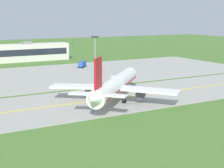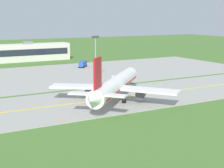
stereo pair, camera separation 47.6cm
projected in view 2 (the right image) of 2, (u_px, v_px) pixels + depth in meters
ground_plane at (99, 101)px, 87.54m from camera, size 500.00×500.00×0.00m
taxiway_strip at (99, 100)px, 87.53m from camera, size 240.00×28.00×0.10m
apron_pad at (72, 74)px, 128.38m from camera, size 140.00×52.00×0.10m
taxiway_centreline at (99, 100)px, 87.52m from camera, size 220.00×0.60×0.01m
airplane_lead at (115, 85)px, 86.05m from camera, size 30.91×31.54×12.70m
service_truck_baggage at (83, 64)px, 144.67m from camera, size 5.38×5.94×2.60m
service_truck_fuel at (124, 75)px, 118.14m from camera, size 6.64×4.68×2.59m
terminal_building at (0, 54)px, 159.31m from camera, size 66.16×8.40×9.37m
apron_light_mast at (96, 52)px, 114.66m from camera, size 2.40×0.50×14.70m
traffic_cone_near_edge at (63, 120)px, 70.39m from camera, size 0.44×0.44×0.60m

